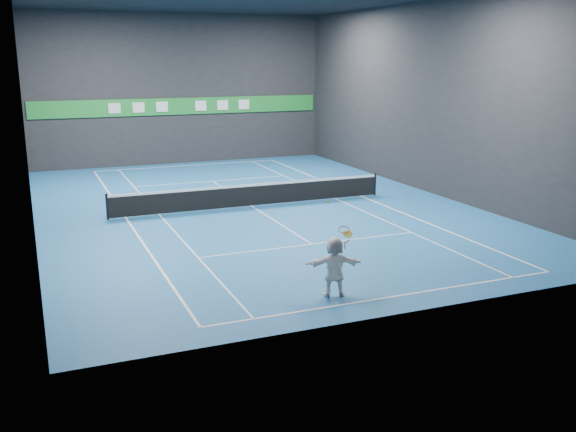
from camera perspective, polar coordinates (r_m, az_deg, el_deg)
name	(u,v)px	position (r m, az deg, el deg)	size (l,w,h in m)	color
ground	(252,206)	(28.38, -3.21, 0.87)	(26.00, 26.00, 0.00)	#1B5995
wall_back	(181,89)	(40.20, -9.53, 11.03)	(18.00, 0.10, 9.00)	black
wall_front	(426,138)	(16.05, 12.16, 6.80)	(18.00, 0.10, 9.00)	black
wall_left	(23,110)	(26.20, -22.51, 8.72)	(0.10, 26.00, 9.00)	black
wall_right	(429,98)	(31.80, 12.42, 10.18)	(0.10, 26.00, 9.00)	black
baseline_near	(394,296)	(18.04, 9.44, -7.06)	(10.98, 0.08, 0.01)	white
baseline_far	(188,165)	(39.60, -8.91, 4.46)	(10.98, 0.08, 0.01)	white
sideline_doubles_left	(126,218)	(27.13, -14.22, -0.15)	(0.08, 23.78, 0.01)	white
sideline_doubles_right	(362,196)	(30.57, 6.55, 1.75)	(0.08, 23.78, 0.01)	white
sideline_singles_left	(159,215)	(27.35, -11.37, 0.11)	(0.06, 23.78, 0.01)	white
sideline_singles_right	(335,199)	(29.94, 4.24, 1.55)	(0.06, 23.78, 0.01)	white
service_line_near	(312,244)	(22.62, 2.14, -2.52)	(8.23, 0.06, 0.01)	white
service_line_far	(212,181)	(34.36, -6.74, 3.10)	(8.23, 0.06, 0.01)	white
center_service_line	(252,206)	(28.38, -3.21, 0.87)	(0.06, 12.80, 0.01)	white
player	(334,267)	(17.64, 4.14, -4.51)	(1.55, 0.49, 1.68)	white
tennis_ball	(328,202)	(17.32, 3.56, 1.25)	(0.07, 0.07, 0.07)	yellow
tennis_net	(252,194)	(28.26, -3.23, 1.93)	(12.50, 0.10, 1.07)	black
sponsor_banner	(181,106)	(40.20, -9.46, 9.61)	(17.64, 0.11, 1.00)	#1D862F
tennis_racket	(345,233)	(17.56, 5.05, -1.47)	(0.50, 0.36, 0.67)	red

